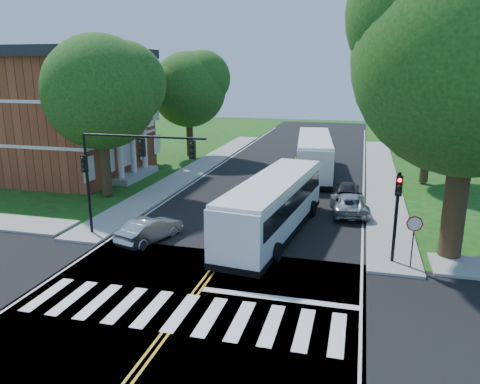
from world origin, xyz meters
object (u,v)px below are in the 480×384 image
(signal_ne, at_px, (397,206))
(dark_sedan, at_px, (347,189))
(bus_lead, at_px, (273,205))
(bus_follow, at_px, (314,154))
(hatchback, at_px, (150,230))
(signal_nw, at_px, (124,161))
(suv, at_px, (349,203))

(signal_ne, xyz_separation_m, dark_sedan, (-2.58, 11.80, -2.38))
(bus_lead, bearing_deg, bus_follow, -85.51)
(bus_lead, distance_m, hatchback, 6.98)
(signal_ne, relative_size, bus_lead, 0.35)
(signal_ne, distance_m, bus_lead, 7.07)
(signal_nw, bearing_deg, bus_lead, 19.68)
(dark_sedan, bearing_deg, hatchback, 50.07)
(bus_lead, distance_m, bus_follow, 16.16)
(dark_sedan, bearing_deg, suv, 94.02)
(dark_sedan, bearing_deg, bus_lead, 67.58)
(signal_ne, relative_size, dark_sedan, 1.11)
(signal_nw, distance_m, hatchback, 3.94)
(signal_nw, relative_size, signal_ne, 1.62)
(bus_lead, bearing_deg, signal_nw, 26.37)
(bus_lead, height_order, bus_follow, bus_follow)
(bus_lead, relative_size, bus_follow, 0.96)
(bus_lead, relative_size, hatchback, 3.16)
(hatchback, height_order, suv, suv)
(bus_lead, relative_size, suv, 2.64)
(hatchback, height_order, dark_sedan, hatchback)
(bus_lead, distance_m, suv, 6.57)
(signal_ne, bearing_deg, hatchback, -179.50)
(hatchback, bearing_deg, bus_follow, -91.51)
(signal_ne, distance_m, suv, 8.42)
(bus_follow, relative_size, dark_sedan, 3.35)
(signal_nw, relative_size, suv, 1.48)
(signal_ne, height_order, dark_sedan, signal_ne)
(signal_nw, height_order, signal_ne, signal_nw)
(dark_sedan, bearing_deg, signal_nw, 46.25)
(bus_follow, height_order, suv, bus_follow)
(signal_ne, height_order, hatchback, signal_ne)
(signal_nw, bearing_deg, signal_ne, 0.05)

